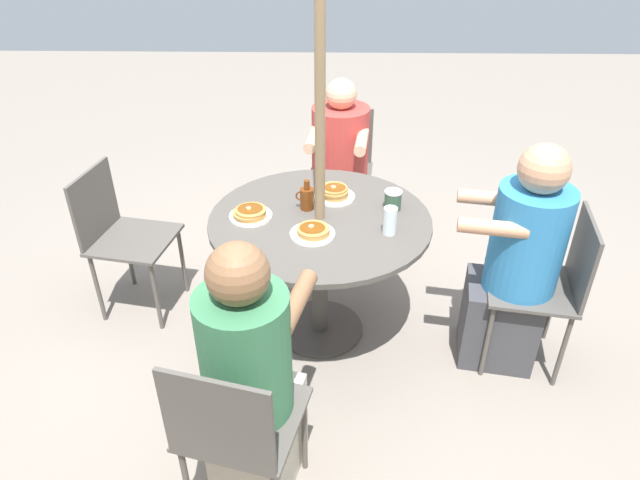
{
  "coord_description": "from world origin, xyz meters",
  "views": [
    {
      "loc": [
        -0.05,
        2.43,
        2.15
      ],
      "look_at": [
        0.0,
        0.0,
        0.59
      ],
      "focal_mm": 32.0,
      "sensor_mm": 36.0,
      "label": 1
    }
  ],
  "objects_px": {
    "diner_east": "(516,269)",
    "coffee_cup": "(393,200)",
    "pancake_plate_a": "(334,193)",
    "syrup_bottle": "(307,198)",
    "patio_table": "(320,237)",
    "diner_north": "(251,384)",
    "diner_south": "(339,173)",
    "pancake_plate_b": "(250,214)",
    "patio_chair_north": "(235,426)",
    "drinking_glass_a": "(390,221)",
    "patio_chair_east": "(549,281)",
    "pancake_plate_c": "(313,232)",
    "patio_chair_south": "(342,163)",
    "patio_chair_west": "(120,231)"
  },
  "relations": [
    {
      "from": "diner_north",
      "to": "drinking_glass_a",
      "type": "xyz_separation_m",
      "value": [
        -0.57,
        -0.8,
        0.25
      ]
    },
    {
      "from": "patio_table",
      "to": "pancake_plate_a",
      "type": "bearing_deg",
      "value": -108.89
    },
    {
      "from": "patio_chair_north",
      "to": "drinking_glass_a",
      "type": "bearing_deg",
      "value": 71.77
    },
    {
      "from": "patio_table",
      "to": "diner_east",
      "type": "xyz_separation_m",
      "value": [
        -0.95,
        0.17,
        -0.06
      ]
    },
    {
      "from": "patio_table",
      "to": "coffee_cup",
      "type": "bearing_deg",
      "value": -165.1
    },
    {
      "from": "diner_north",
      "to": "diner_south",
      "type": "height_order",
      "value": "diner_north"
    },
    {
      "from": "patio_table",
      "to": "diner_east",
      "type": "bearing_deg",
      "value": 169.78
    },
    {
      "from": "patio_table",
      "to": "diner_north",
      "type": "distance_m",
      "value": 0.97
    },
    {
      "from": "patio_chair_east",
      "to": "diner_east",
      "type": "distance_m",
      "value": 0.17
    },
    {
      "from": "diner_south",
      "to": "diner_east",
      "type": "bearing_deg",
      "value": 133.15
    },
    {
      "from": "pancake_plate_a",
      "to": "syrup_bottle",
      "type": "xyz_separation_m",
      "value": [
        0.14,
        0.12,
        0.03
      ]
    },
    {
      "from": "syrup_bottle",
      "to": "coffee_cup",
      "type": "height_order",
      "value": "syrup_bottle"
    },
    {
      "from": "syrup_bottle",
      "to": "drinking_glass_a",
      "type": "bearing_deg",
      "value": 150.01
    },
    {
      "from": "diner_south",
      "to": "pancake_plate_b",
      "type": "relative_size",
      "value": 5.27
    },
    {
      "from": "patio_chair_east",
      "to": "pancake_plate_a",
      "type": "relative_size",
      "value": 3.99
    },
    {
      "from": "diner_east",
      "to": "patio_chair_south",
      "type": "relative_size",
      "value": 1.41
    },
    {
      "from": "patio_chair_north",
      "to": "pancake_plate_a",
      "type": "xyz_separation_m",
      "value": [
        -0.35,
        -1.3,
        0.25
      ]
    },
    {
      "from": "diner_north",
      "to": "pancake_plate_a",
      "type": "distance_m",
      "value": 1.2
    },
    {
      "from": "patio_chair_north",
      "to": "patio_chair_south",
      "type": "distance_m",
      "value": 2.25
    },
    {
      "from": "drinking_glass_a",
      "to": "pancake_plate_a",
      "type": "bearing_deg",
      "value": -53.37
    },
    {
      "from": "pancake_plate_b",
      "to": "coffee_cup",
      "type": "distance_m",
      "value": 0.72
    },
    {
      "from": "patio_chair_west",
      "to": "coffee_cup",
      "type": "distance_m",
      "value": 1.5
    },
    {
      "from": "diner_north",
      "to": "diner_south",
      "type": "relative_size",
      "value": 1.05
    },
    {
      "from": "diner_north",
      "to": "syrup_bottle",
      "type": "relative_size",
      "value": 7.46
    },
    {
      "from": "patio_chair_west",
      "to": "pancake_plate_b",
      "type": "xyz_separation_m",
      "value": [
        -0.76,
        0.22,
        0.25
      ]
    },
    {
      "from": "diner_east",
      "to": "coffee_cup",
      "type": "xyz_separation_m",
      "value": [
        0.58,
        -0.27,
        0.22
      ]
    },
    {
      "from": "patio_chair_north",
      "to": "drinking_glass_a",
      "type": "relative_size",
      "value": 6.27
    },
    {
      "from": "diner_east",
      "to": "syrup_bottle",
      "type": "height_order",
      "value": "diner_east"
    },
    {
      "from": "patio_chair_south",
      "to": "pancake_plate_c",
      "type": "relative_size",
      "value": 3.99
    },
    {
      "from": "patio_chair_west",
      "to": "coffee_cup",
      "type": "height_order",
      "value": "patio_chair_west"
    },
    {
      "from": "diner_north",
      "to": "diner_south",
      "type": "distance_m",
      "value": 1.92
    },
    {
      "from": "syrup_bottle",
      "to": "pancake_plate_c",
      "type": "bearing_deg",
      "value": 98.7
    },
    {
      "from": "coffee_cup",
      "to": "drinking_glass_a",
      "type": "bearing_deg",
      "value": 81.47
    },
    {
      "from": "coffee_cup",
      "to": "patio_table",
      "type": "bearing_deg",
      "value": 14.9
    },
    {
      "from": "pancake_plate_a",
      "to": "pancake_plate_b",
      "type": "relative_size",
      "value": 1.0
    },
    {
      "from": "diner_south",
      "to": "coffee_cup",
      "type": "bearing_deg",
      "value": 113.15
    },
    {
      "from": "diner_east",
      "to": "coffee_cup",
      "type": "distance_m",
      "value": 0.68
    },
    {
      "from": "patio_chair_east",
      "to": "drinking_glass_a",
      "type": "xyz_separation_m",
      "value": [
        0.78,
        -0.06,
        0.29
      ]
    },
    {
      "from": "patio_chair_south",
      "to": "diner_south",
      "type": "distance_m",
      "value": 0.17
    },
    {
      "from": "pancake_plate_b",
      "to": "diner_south",
      "type": "bearing_deg",
      "value": -115.08
    },
    {
      "from": "patio_chair_west",
      "to": "syrup_bottle",
      "type": "xyz_separation_m",
      "value": [
        -1.04,
        0.12,
        0.29
      ]
    },
    {
      "from": "pancake_plate_b",
      "to": "pancake_plate_c",
      "type": "height_order",
      "value": "pancake_plate_b"
    },
    {
      "from": "patio_chair_south",
      "to": "syrup_bottle",
      "type": "relative_size",
      "value": 5.38
    },
    {
      "from": "patio_table",
      "to": "patio_chair_east",
      "type": "distance_m",
      "value": 1.13
    },
    {
      "from": "patio_chair_south",
      "to": "syrup_bottle",
      "type": "bearing_deg",
      "value": 85.73
    },
    {
      "from": "patio_chair_south",
      "to": "syrup_bottle",
      "type": "xyz_separation_m",
      "value": [
        0.19,
        1.03,
        0.29
      ]
    },
    {
      "from": "diner_south",
      "to": "drinking_glass_a",
      "type": "relative_size",
      "value": 8.29
    },
    {
      "from": "pancake_plate_b",
      "to": "patio_chair_east",
      "type": "bearing_deg",
      "value": 172.42
    },
    {
      "from": "syrup_bottle",
      "to": "patio_chair_north",
      "type": "bearing_deg",
      "value": 79.94
    },
    {
      "from": "patio_chair_east",
      "to": "pancake_plate_b",
      "type": "xyz_separation_m",
      "value": [
        1.45,
        -0.19,
        0.25
      ]
    }
  ]
}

